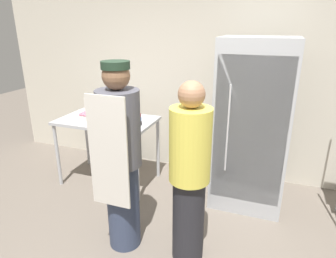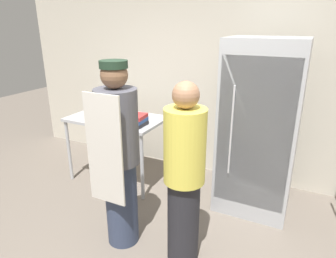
{
  "view_description": "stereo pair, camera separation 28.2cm",
  "coord_description": "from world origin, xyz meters",
  "px_view_note": "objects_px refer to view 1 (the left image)",
  "views": [
    {
      "loc": [
        0.83,
        -1.78,
        2.05
      ],
      "look_at": [
        -0.08,
        0.72,
        1.1
      ],
      "focal_mm": 32.0,
      "sensor_mm": 36.0,
      "label": 1
    },
    {
      "loc": [
        1.09,
        -1.67,
        2.05
      ],
      "look_at": [
        -0.08,
        0.72,
        1.1
      ],
      "focal_mm": 32.0,
      "sensor_mm": 36.0,
      "label": 2
    }
  ],
  "objects_px": {
    "blender_pitcher": "(116,110)",
    "binder_stack": "(125,121)",
    "person_customer": "(189,175)",
    "donut_box": "(89,115)",
    "person_baker": "(120,158)",
    "refrigerator": "(252,126)"
  },
  "relations": [
    {
      "from": "donut_box",
      "to": "blender_pitcher",
      "type": "distance_m",
      "value": 0.38
    },
    {
      "from": "donut_box",
      "to": "person_customer",
      "type": "distance_m",
      "value": 1.89
    },
    {
      "from": "blender_pitcher",
      "to": "person_baker",
      "type": "relative_size",
      "value": 0.16
    },
    {
      "from": "binder_stack",
      "to": "blender_pitcher",
      "type": "bearing_deg",
      "value": 140.22
    },
    {
      "from": "binder_stack",
      "to": "person_customer",
      "type": "relative_size",
      "value": 0.2
    },
    {
      "from": "refrigerator",
      "to": "blender_pitcher",
      "type": "relative_size",
      "value": 6.75
    },
    {
      "from": "donut_box",
      "to": "binder_stack",
      "type": "xyz_separation_m",
      "value": [
        0.59,
        -0.12,
        0.02
      ]
    },
    {
      "from": "person_baker",
      "to": "person_customer",
      "type": "relative_size",
      "value": 1.08
    },
    {
      "from": "donut_box",
      "to": "refrigerator",
      "type": "bearing_deg",
      "value": 4.77
    },
    {
      "from": "person_customer",
      "to": "refrigerator",
      "type": "bearing_deg",
      "value": 70.45
    },
    {
      "from": "blender_pitcher",
      "to": "binder_stack",
      "type": "relative_size",
      "value": 0.85
    },
    {
      "from": "donut_box",
      "to": "binder_stack",
      "type": "distance_m",
      "value": 0.61
    },
    {
      "from": "donut_box",
      "to": "blender_pitcher",
      "type": "relative_size",
      "value": 0.86
    },
    {
      "from": "binder_stack",
      "to": "person_baker",
      "type": "distance_m",
      "value": 0.97
    },
    {
      "from": "person_customer",
      "to": "donut_box",
      "type": "bearing_deg",
      "value": 149.68
    },
    {
      "from": "blender_pitcher",
      "to": "binder_stack",
      "type": "height_order",
      "value": "blender_pitcher"
    },
    {
      "from": "refrigerator",
      "to": "person_customer",
      "type": "xyz_separation_m",
      "value": [
        -0.4,
        -1.12,
        -0.12
      ]
    },
    {
      "from": "refrigerator",
      "to": "binder_stack",
      "type": "relative_size",
      "value": 5.73
    },
    {
      "from": "person_customer",
      "to": "binder_stack",
      "type": "bearing_deg",
      "value": 141.24
    },
    {
      "from": "blender_pitcher",
      "to": "person_customer",
      "type": "xyz_separation_m",
      "value": [
        1.27,
        -1.02,
        -0.17
      ]
    },
    {
      "from": "binder_stack",
      "to": "person_customer",
      "type": "xyz_separation_m",
      "value": [
        1.03,
        -0.83,
        -0.11
      ]
    },
    {
      "from": "refrigerator",
      "to": "blender_pitcher",
      "type": "height_order",
      "value": "refrigerator"
    }
  ]
}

